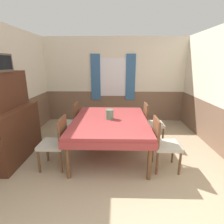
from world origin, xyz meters
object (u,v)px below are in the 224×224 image
at_px(chair_right_far, 151,121).
at_px(chair_left_far, 71,121).
at_px(dining_table, 110,124).
at_px(vase, 110,114).
at_px(chair_left_near, 56,141).
at_px(chair_right_near, 163,142).
at_px(sideboard, 12,124).

bearing_deg(chair_right_far, chair_left_far, -90.00).
height_order(dining_table, chair_right_far, chair_right_far).
height_order(dining_table, vase, vase).
xyz_separation_m(dining_table, chair_left_near, (-0.94, -0.55, -0.13)).
xyz_separation_m(dining_table, vase, (-0.01, 0.01, 0.20)).
distance_m(chair_left_far, chair_right_near, 2.18).
bearing_deg(chair_left_far, chair_right_near, -120.45).
xyz_separation_m(chair_right_near, sideboard, (-2.81, 0.30, 0.21)).
bearing_deg(sideboard, chair_left_far, 40.67).
bearing_deg(chair_right_near, chair_left_near, -90.00).
height_order(chair_left_near, chair_left_far, same).
bearing_deg(chair_right_near, chair_left_far, -120.45).
bearing_deg(chair_right_near, sideboard, -96.03).
bearing_deg(chair_left_far, dining_table, -120.45).
distance_m(dining_table, chair_right_near, 1.10).
distance_m(dining_table, chair_left_near, 1.10).
height_order(chair_right_near, vase, chair_right_near).
bearing_deg(dining_table, vase, 128.97).
bearing_deg(dining_table, chair_right_far, 30.45).
xyz_separation_m(chair_left_near, vase, (0.93, 0.56, 0.33)).
bearing_deg(chair_right_far, sideboard, -74.02).
bearing_deg(chair_left_near, chair_right_near, -90.00).
height_order(chair_left_far, vase, chair_left_far).
height_order(chair_left_far, chair_right_far, same).
bearing_deg(chair_right_far, chair_right_near, 0.00).
bearing_deg(sideboard, dining_table, 7.72).
height_order(dining_table, chair_left_near, chair_left_near).
bearing_deg(chair_left_near, chair_left_far, 0.00).
xyz_separation_m(chair_left_near, sideboard, (-0.94, 0.30, 0.21)).
relative_size(chair_right_near, sideboard, 0.56).
height_order(chair_left_near, vase, chair_left_near).
distance_m(chair_right_near, sideboard, 2.84).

